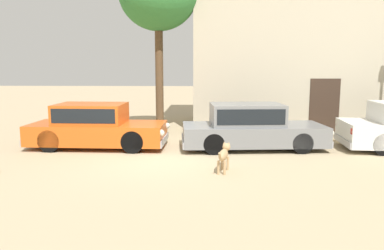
{
  "coord_description": "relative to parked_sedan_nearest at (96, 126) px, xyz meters",
  "views": [
    {
      "loc": [
        1.3,
        -10.22,
        2.51
      ],
      "look_at": [
        0.95,
        0.2,
        0.9
      ],
      "focal_mm": 35.08,
      "sensor_mm": 36.0,
      "label": 1
    }
  ],
  "objects": [
    {
      "name": "apartment_block",
      "position": [
        9.94,
        5.09,
        3.55
      ],
      "size": [
        13.88,
        5.33,
        8.48
      ],
      "color": "#BCB299",
      "rests_on": "ground_plane"
    },
    {
      "name": "parked_sedan_second",
      "position": [
        4.85,
        -0.03,
        0.01
      ],
      "size": [
        4.58,
        2.06,
        1.4
      ],
      "rotation": [
        0.0,
        0.0,
        0.08
      ],
      "color": "slate",
      "rests_on": "ground_plane"
    },
    {
      "name": "stray_dog_spotted",
      "position": [
        3.91,
        -2.66,
        -0.27
      ],
      "size": [
        0.37,
        1.08,
        0.67
      ],
      "rotation": [
        0.0,
        0.0,
        1.34
      ],
      "color": "tan",
      "rests_on": "ground_plane"
    },
    {
      "name": "ground_plane",
      "position": [
        2.13,
        -1.32,
        -0.69
      ],
      "size": [
        80.0,
        80.0,
        0.0
      ],
      "primitive_type": "plane",
      "color": "tan"
    },
    {
      "name": "parked_sedan_nearest",
      "position": [
        0.0,
        0.0,
        0.0
      ],
      "size": [
        4.36,
        1.82,
        1.38
      ],
      "rotation": [
        0.0,
        0.0,
        -0.02
      ],
      "color": "#D15619",
      "rests_on": "ground_plane"
    }
  ]
}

